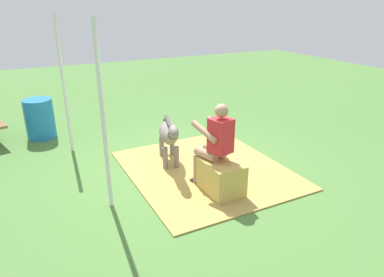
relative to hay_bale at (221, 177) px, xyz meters
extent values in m
plane|color=#4C7A38|center=(1.02, 0.06, -0.26)|extent=(24.00, 24.00, 0.00)
cube|color=tan|center=(0.77, -0.17, -0.25)|extent=(2.92, 2.56, 0.02)
cube|color=tan|center=(0.00, 0.00, 0.00)|extent=(0.69, 0.50, 0.52)
cylinder|color=tan|center=(0.22, 0.15, 0.33)|extent=(0.42, 0.24, 0.14)
cylinder|color=tan|center=(0.41, 0.20, 0.00)|extent=(0.11, 0.11, 0.52)
cube|color=black|center=(0.41, 0.20, -0.23)|extent=(0.24, 0.16, 0.06)
cylinder|color=tan|center=(0.27, -0.04, 0.33)|extent=(0.42, 0.24, 0.14)
cylinder|color=tan|center=(0.46, 0.01, 0.00)|extent=(0.11, 0.11, 0.52)
cube|color=black|center=(0.46, 0.01, -0.23)|extent=(0.24, 0.16, 0.06)
cube|color=red|center=(0.05, 0.00, 0.66)|extent=(0.36, 0.35, 0.52)
cylinder|color=tan|center=(0.18, 0.20, 0.71)|extent=(0.51, 0.22, 0.26)
cylinder|color=tan|center=(0.27, -0.11, 0.71)|extent=(0.51, 0.22, 0.26)
sphere|color=tan|center=(0.05, 0.00, 1.04)|extent=(0.20, 0.20, 0.20)
ellipsoid|color=slate|center=(1.37, 0.27, 0.32)|extent=(0.90, 0.54, 0.34)
cylinder|color=slate|center=(1.07, 0.25, -0.06)|extent=(0.09, 0.09, 0.41)
cylinder|color=slate|center=(1.13, 0.44, -0.06)|extent=(0.09, 0.09, 0.41)
cylinder|color=slate|center=(1.61, 0.10, -0.06)|extent=(0.09, 0.09, 0.41)
cylinder|color=slate|center=(1.66, 0.29, -0.06)|extent=(0.09, 0.09, 0.41)
cylinder|color=slate|center=(0.89, 0.41, 0.42)|extent=(0.40, 0.27, 0.33)
ellipsoid|color=slate|center=(0.72, 0.46, 0.58)|extent=(0.35, 0.24, 0.20)
cube|color=#433D3A|center=(1.37, 0.27, 0.51)|extent=(0.59, 0.23, 0.08)
cylinder|color=#433D3A|center=(1.82, 0.14, 0.27)|extent=(0.07, 0.07, 0.30)
cylinder|color=#1E72B2|center=(3.78, 2.21, 0.16)|extent=(0.60, 0.60, 0.84)
cylinder|color=silver|center=(0.41, 1.60, 1.04)|extent=(0.06, 0.06, 2.59)
cylinder|color=silver|center=(2.72, 1.76, 1.04)|extent=(0.06, 0.06, 2.59)
camera|label=1|loc=(-4.03, 2.57, 2.50)|focal=32.87mm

